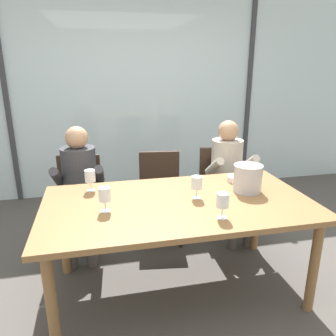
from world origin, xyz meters
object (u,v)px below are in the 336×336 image
wine_glass_center_pour (197,184)px  dining_table (178,210)px  person_charcoal_jacket (79,182)px  wine_glass_by_right_taster (90,177)px  wine_glass_near_bucket (105,195)px  chair_left_of_center (160,189)px  wine_glass_by_left_taster (223,201)px  tasting_bowl (235,179)px  ice_bucket_primary (248,178)px  chair_center (220,183)px  chair_near_curtain (80,194)px  person_beige_jumper (229,172)px

wine_glass_center_pour → dining_table: bearing=-170.1°
person_charcoal_jacket → wine_glass_center_pour: bearing=-38.7°
wine_glass_by_right_taster → wine_glass_near_bucket: bearing=-76.6°
chair_left_of_center → wine_glass_near_bucket: size_ratio=5.09×
dining_table → person_charcoal_jacket: person_charcoal_jacket is taller
wine_glass_near_bucket → wine_glass_by_left_taster: bearing=-20.1°
person_charcoal_jacket → tasting_bowl: size_ratio=8.36×
ice_bucket_primary → wine_glass_by_left_taster: size_ratio=1.32×
chair_center → wine_glass_center_pour: bearing=-115.3°
chair_near_curtain → person_beige_jumper: (1.51, -0.15, 0.17)m
dining_table → person_beige_jumper: bearing=47.1°
chair_left_of_center → wine_glass_by_left_taster: bearing=-74.0°
wine_glass_by_left_taster → wine_glass_near_bucket: bearing=159.9°
wine_glass_by_right_taster → chair_left_of_center: bearing=40.0°
person_beige_jumper → tasting_bowl: person_beige_jumper is taller
dining_table → person_charcoal_jacket: 1.10m
wine_glass_by_right_taster → wine_glass_by_left_taster: bearing=-39.2°
chair_left_of_center → wine_glass_by_right_taster: (-0.67, -0.57, 0.37)m
wine_glass_by_left_taster → tasting_bowl: bearing=59.5°
ice_bucket_primary → wine_glass_center_pour: (-0.44, -0.05, 0.00)m
dining_table → wine_glass_near_bucket: bearing=-173.8°
chair_left_of_center → person_beige_jumper: person_beige_jumper is taller
chair_left_of_center → chair_center: bearing=11.2°
person_charcoal_jacket → wine_glass_near_bucket: size_ratio=6.92×
dining_table → ice_bucket_primary: (0.59, 0.08, 0.19)m
dining_table → person_charcoal_jacket: size_ratio=1.65×
chair_center → ice_bucket_primary: 0.96m
chair_near_curtain → wine_glass_by_left_taster: 1.66m
wine_glass_by_left_taster → wine_glass_center_pour: size_ratio=1.00×
tasting_bowl → wine_glass_by_right_taster: (-1.22, 0.05, 0.09)m
person_beige_jumper → tasting_bowl: (-0.16, -0.50, 0.11)m
wine_glass_center_pour → person_beige_jumper: bearing=52.4°
chair_center → wine_glass_by_right_taster: wine_glass_by_right_taster is taller
ice_bucket_primary → wine_glass_by_left_taster: (-0.37, -0.41, 0.00)m
dining_table → wine_glass_center_pour: size_ratio=11.39×
chair_left_of_center → wine_glass_center_pour: 0.98m
chair_near_curtain → wine_glass_center_pour: wine_glass_center_pour is taller
wine_glass_by_right_taster → wine_glass_center_pour: bearing=-23.1°
person_charcoal_jacket → wine_glass_center_pour: 1.20m
ice_bucket_primary → wine_glass_by_left_taster: ice_bucket_primary is taller
person_charcoal_jacket → wine_glass_by_left_taster: (0.96, -1.14, 0.20)m
wine_glass_by_left_taster → person_beige_jumper: bearing=64.7°
wine_glass_by_left_taster → wine_glass_by_right_taster: size_ratio=1.00×
person_charcoal_jacket → wine_glass_near_bucket: 0.91m
wine_glass_by_left_taster → person_charcoal_jacket: bearing=130.1°
chair_left_of_center → person_charcoal_jacket: (-0.79, -0.12, 0.17)m
chair_center → wine_glass_by_right_taster: bearing=-150.0°
tasting_bowl → wine_glass_by_right_taster: bearing=177.7°
person_charcoal_jacket → chair_near_curtain: bearing=99.3°
ice_bucket_primary → tasting_bowl: size_ratio=1.60×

